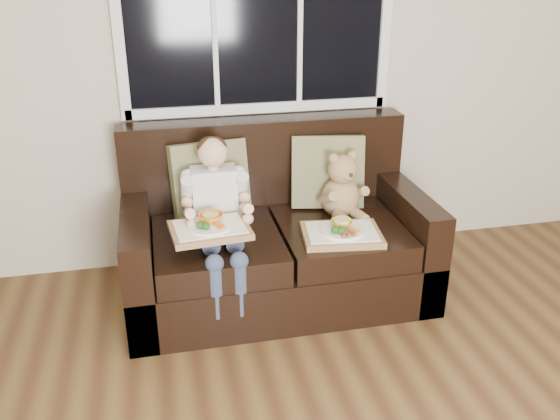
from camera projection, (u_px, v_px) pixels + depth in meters
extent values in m
cube|color=beige|center=(288.00, 46.00, 3.51)|extent=(4.50, 0.02, 2.70)
cube|color=silver|center=(259.00, 108.00, 3.58)|extent=(1.58, 0.04, 0.06)
cube|color=black|center=(277.00, 271.00, 3.46)|extent=(1.70, 0.90, 0.30)
cube|color=black|center=(139.00, 262.00, 3.25)|extent=(0.15, 0.90, 0.60)
cube|color=black|center=(403.00, 235.00, 3.55)|extent=(0.15, 0.90, 0.60)
cube|color=black|center=(264.00, 172.00, 3.61)|extent=(1.70, 0.18, 0.66)
cube|color=black|center=(218.00, 249.00, 3.23)|extent=(0.68, 0.72, 0.15)
cube|color=black|center=(340.00, 237.00, 3.37)|extent=(0.68, 0.72, 0.15)
cube|color=olive|center=(210.00, 180.00, 3.38)|extent=(0.46, 0.27, 0.45)
cube|color=olive|center=(327.00, 171.00, 3.52)|extent=(0.46, 0.28, 0.44)
cube|color=silver|center=(215.00, 197.00, 3.24)|extent=(0.24, 0.15, 0.34)
sphere|color=#DFAC88|center=(213.00, 152.00, 3.13)|extent=(0.16, 0.16, 0.16)
ellipsoid|color=#352110|center=(212.00, 147.00, 3.13)|extent=(0.16, 0.16, 0.11)
cylinder|color=#303B54|center=(208.00, 235.00, 3.12)|extent=(0.09, 0.30, 0.09)
cylinder|color=#303B54|center=(231.00, 233.00, 3.14)|extent=(0.09, 0.30, 0.09)
cylinder|color=#303B54|center=(216.00, 292.00, 2.95)|extent=(0.08, 0.08, 0.28)
cylinder|color=#303B54|center=(240.00, 289.00, 2.97)|extent=(0.08, 0.08, 0.28)
cylinder|color=#DFAC88|center=(189.00, 201.00, 3.10)|extent=(0.06, 0.30, 0.23)
cylinder|color=#DFAC88|center=(244.00, 196.00, 3.16)|extent=(0.06, 0.30, 0.23)
ellipsoid|color=#A38C56|center=(340.00, 197.00, 3.44)|extent=(0.26, 0.23, 0.24)
sphere|color=#A38C56|center=(342.00, 169.00, 3.35)|extent=(0.20, 0.20, 0.17)
sphere|color=#A38C56|center=(332.00, 158.00, 3.32)|extent=(0.06, 0.06, 0.06)
sphere|color=#A38C56|center=(353.00, 156.00, 3.34)|extent=(0.06, 0.06, 0.06)
sphere|color=#A38C56|center=(346.00, 176.00, 3.30)|extent=(0.07, 0.07, 0.07)
sphere|color=#311F15|center=(347.00, 176.00, 3.27)|extent=(0.03, 0.03, 0.03)
cylinder|color=#A38C56|center=(338.00, 219.00, 3.34)|extent=(0.09, 0.14, 0.07)
cylinder|color=#A38C56|center=(356.00, 217.00, 3.36)|extent=(0.09, 0.14, 0.07)
cube|color=#AC794D|center=(210.00, 230.00, 3.02)|extent=(0.42, 0.34, 0.03)
cube|color=white|center=(210.00, 227.00, 3.01)|extent=(0.37, 0.29, 0.01)
cylinder|color=white|center=(210.00, 226.00, 3.00)|extent=(0.23, 0.23, 0.01)
imported|color=orange|center=(211.00, 217.00, 3.02)|extent=(0.14, 0.14, 0.04)
cylinder|color=#F4D685|center=(211.00, 217.00, 3.02)|extent=(0.08, 0.08, 0.02)
ellipsoid|color=#22551A|center=(200.00, 225.00, 2.94)|extent=(0.04, 0.04, 0.04)
ellipsoid|color=#22551A|center=(206.00, 226.00, 2.93)|extent=(0.04, 0.04, 0.04)
cylinder|color=orange|center=(219.00, 226.00, 2.96)|extent=(0.04, 0.06, 0.02)
cube|color=#AC794D|center=(342.00, 235.00, 3.18)|extent=(0.45, 0.37, 0.03)
cube|color=white|center=(342.00, 231.00, 3.17)|extent=(0.40, 0.31, 0.01)
cylinder|color=white|center=(342.00, 230.00, 3.16)|extent=(0.24, 0.24, 0.01)
imported|color=yellow|center=(342.00, 223.00, 3.19)|extent=(0.13, 0.13, 0.03)
cylinder|color=#F4D685|center=(342.00, 222.00, 3.19)|extent=(0.09, 0.09, 0.02)
ellipsoid|color=#22551A|center=(335.00, 230.00, 3.10)|extent=(0.04, 0.04, 0.04)
ellipsoid|color=#22551A|center=(341.00, 230.00, 3.09)|extent=(0.04, 0.04, 0.04)
cylinder|color=orange|center=(353.00, 230.00, 3.12)|extent=(0.05, 0.06, 0.02)
cylinder|color=#956230|center=(346.00, 232.00, 3.09)|extent=(0.03, 0.09, 0.02)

